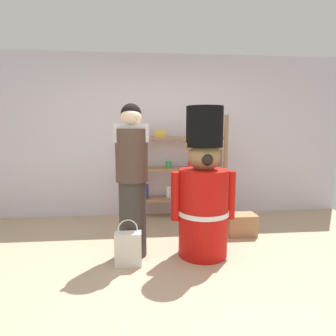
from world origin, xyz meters
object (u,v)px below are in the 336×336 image
teddy_bear_guard (203,193)px  display_crate (241,224)px  merchandise_shelf (180,167)px  shopping_bag (128,248)px  person_shopper (132,178)px

teddy_bear_guard → display_crate: teddy_bear_guard is taller
merchandise_shelf → teddy_bear_guard: (0.06, -1.47, -0.10)m
teddy_bear_guard → display_crate: (0.65, 0.56, -0.58)m
shopping_bag → display_crate: shopping_bag is taller
merchandise_shelf → shopping_bag: bearing=-114.9°
person_shopper → shopping_bag: size_ratio=3.41×
merchandise_shelf → person_shopper: size_ratio=0.97×
teddy_bear_guard → person_shopper: size_ratio=0.98×
teddy_bear_guard → display_crate: bearing=40.8°
display_crate → merchandise_shelf: bearing=127.8°
merchandise_shelf → display_crate: merchandise_shelf is taller
display_crate → teddy_bear_guard: bearing=-139.2°
person_shopper → display_crate: bearing=19.2°
teddy_bear_guard → shopping_bag: 1.01m
person_shopper → display_crate: (1.43, 0.50, -0.74)m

